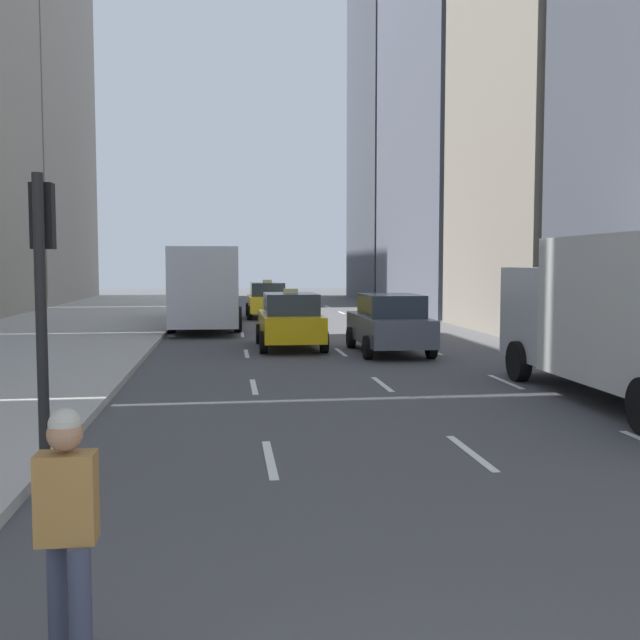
% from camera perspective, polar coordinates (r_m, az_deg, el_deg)
% --- Properties ---
extents(sidewalk_left, '(8.00, 66.00, 0.15)m').
position_cam_1_polar(sidewalk_left, '(29.68, -19.22, -0.89)').
color(sidewalk_left, '#ADAAA3').
rests_on(sidewalk_left, ground).
extents(lane_markings, '(5.72, 56.00, 0.01)m').
position_cam_1_polar(lane_markings, '(25.26, 0.56, -1.68)').
color(lane_markings, white).
rests_on(lane_markings, ground).
extents(building_row_right, '(6.00, 59.68, 30.54)m').
position_cam_1_polar(building_row_right, '(34.69, 15.62, 19.16)').
color(building_row_right, slate).
rests_on(building_row_right, ground).
extents(taxi_lead, '(2.02, 4.40, 1.87)m').
position_cam_1_polar(taxi_lead, '(23.33, -2.28, -0.02)').
color(taxi_lead, yellow).
rests_on(taxi_lead, ground).
extents(taxi_second, '(2.02, 4.40, 1.87)m').
position_cam_1_polar(taxi_second, '(36.75, -4.05, 1.54)').
color(taxi_second, yellow).
rests_on(taxi_second, ground).
extents(sedan_black_near, '(2.02, 4.58, 1.75)m').
position_cam_1_polar(sedan_black_near, '(22.15, 5.31, -0.24)').
color(sedan_black_near, '#565B66').
rests_on(sedan_black_near, ground).
extents(city_bus, '(2.80, 11.61, 3.25)m').
position_cam_1_polar(city_bus, '(32.16, -8.64, 2.73)').
color(city_bus, silver).
rests_on(city_bus, ground).
extents(skateboarder, '(0.36, 0.80, 1.75)m').
position_cam_1_polar(skateboarder, '(5.07, -18.69, -15.09)').
color(skateboarder, brown).
rests_on(skateboarder, ground).
extents(traffic_light_pole, '(0.24, 0.42, 3.60)m').
position_cam_1_polar(traffic_light_pole, '(8.70, -20.40, 2.60)').
color(traffic_light_pole, black).
rests_on(traffic_light_pole, ground).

